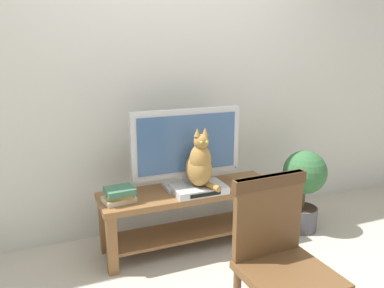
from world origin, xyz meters
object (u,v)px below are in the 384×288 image
at_px(wooden_chair, 280,256).
at_px(potted_plant, 304,183).
at_px(media_box, 199,189).
at_px(book_stack, 119,195).
at_px(tv_stand, 190,207).
at_px(tv, 187,146).
at_px(cat, 200,164).

relative_size(wooden_chair, potted_plant, 1.33).
xyz_separation_m(media_box, wooden_chair, (-0.04, -1.09, 0.05)).
bearing_deg(potted_plant, media_box, 178.28).
height_order(wooden_chair, potted_plant, wooden_chair).
bearing_deg(book_stack, potted_plant, -2.35).
relative_size(media_box, wooden_chair, 0.42).
bearing_deg(media_box, tv_stand, 119.28).
xyz_separation_m(tv, wooden_chair, (0.00, -1.21, -0.25)).
bearing_deg(wooden_chair, book_stack, 115.81).
distance_m(tv_stand, book_stack, 0.58).
relative_size(cat, book_stack, 1.89).
height_order(tv, potted_plant, tv).
relative_size(cat, wooden_chair, 0.48).
bearing_deg(book_stack, media_box, -3.37).
bearing_deg(tv_stand, wooden_chair, -89.95).
distance_m(tv_stand, media_box, 0.19).
distance_m(tv, cat, 0.18).
distance_m(wooden_chair, potted_plant, 1.45).
xyz_separation_m(tv_stand, potted_plant, (0.98, -0.10, 0.09)).
distance_m(cat, potted_plant, 0.98).
relative_size(tv_stand, cat, 3.07).
xyz_separation_m(tv, cat, (0.04, -0.14, -0.10)).
relative_size(tv_stand, wooden_chair, 1.47).
distance_m(tv, wooden_chair, 1.24).
xyz_separation_m(tv, potted_plant, (0.98, -0.16, -0.38)).
bearing_deg(tv_stand, cat, -64.06).
height_order(tv, media_box, tv).
height_order(media_box, potted_plant, potted_plant).
height_order(tv, cat, tv).
xyz_separation_m(wooden_chair, potted_plant, (0.98, 1.06, -0.13)).
bearing_deg(wooden_chair, media_box, 87.82).
bearing_deg(media_box, tv, 108.10).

